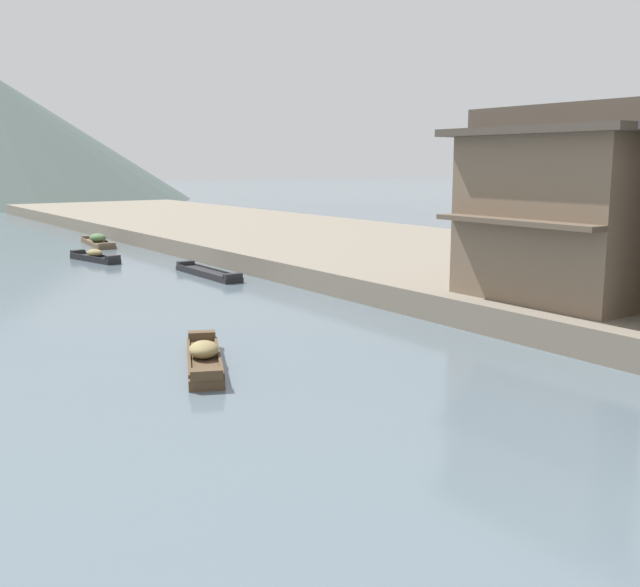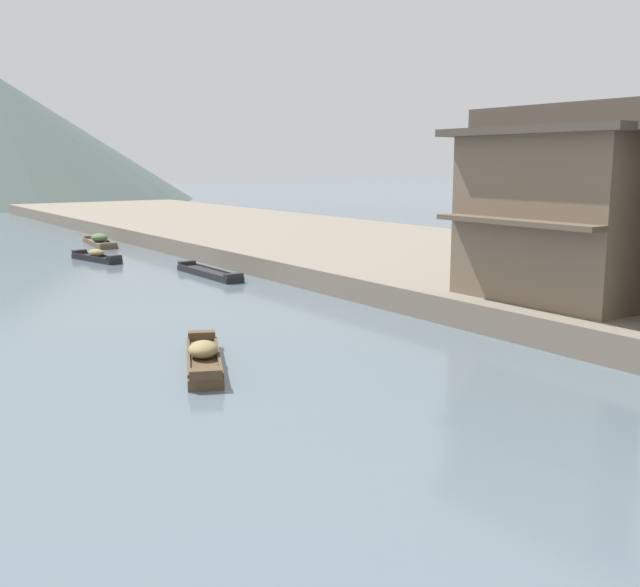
# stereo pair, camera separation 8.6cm
# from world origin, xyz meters

# --- Properties ---
(riverbank_right) EXTENTS (18.00, 110.00, 0.93)m
(riverbank_right) POSITION_xyz_m (15.35, 30.00, 0.46)
(riverbank_right) COLOR slate
(riverbank_right) RESTS_ON ground
(boat_moored_second) EXTENTS (0.94, 5.37, 0.43)m
(boat_moored_second) POSITION_xyz_m (4.66, 34.29, 0.14)
(boat_moored_second) COLOR #232326
(boat_moored_second) RESTS_ON ground
(boat_moored_third) EXTENTS (1.70, 5.53, 0.77)m
(boat_moored_third) POSITION_xyz_m (4.60, 50.14, 0.26)
(boat_moored_third) COLOR brown
(boat_moored_third) RESTS_ON ground
(boat_moored_far) EXTENTS (1.64, 4.05, 0.66)m
(boat_moored_far) POSITION_xyz_m (1.97, 42.58, 0.23)
(boat_moored_far) COLOR #232326
(boat_moored_far) RESTS_ON ground
(boat_midriver_drifting) EXTENTS (2.52, 4.26, 0.69)m
(boat_midriver_drifting) POSITION_xyz_m (-2.35, 20.22, 0.24)
(boat_midriver_drifting) COLOR brown
(boat_midriver_drifting) RESTS_ON ground
(house_waterfront_tall) EXTENTS (6.59, 6.83, 6.14)m
(house_waterfront_tall) POSITION_xyz_m (9.98, 18.02, 3.93)
(house_waterfront_tall) COLOR #75604C
(house_waterfront_tall) RESTS_ON riverbank_right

